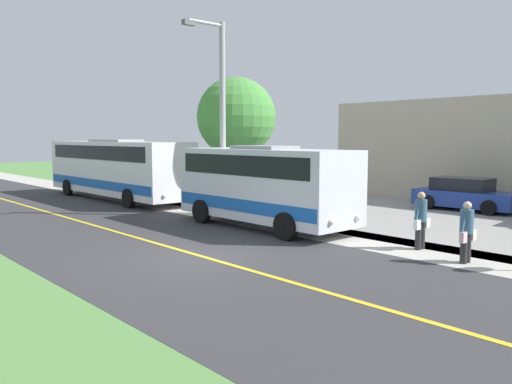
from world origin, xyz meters
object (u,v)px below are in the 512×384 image
(transit_bus_rear, at_px, (116,166))
(parked_car_near, at_px, (465,195))
(shuttle_bus_front, at_px, (265,183))
(street_light_pole, at_px, (220,111))
(pedestrian_with_bags, at_px, (467,230))
(pedestrian_waiting, at_px, (421,219))
(tree_curbside, at_px, (236,117))

(transit_bus_rear, xyz_separation_m, parked_car_near, (-9.69, 14.20, -1.04))
(shuttle_bus_front, distance_m, street_light_pole, 4.11)
(shuttle_bus_front, height_order, parked_car_near, shuttle_bus_front)
(shuttle_bus_front, xyz_separation_m, pedestrian_with_bags, (-0.19, 7.45, -0.76))
(transit_bus_rear, bearing_deg, parked_car_near, 124.31)
(pedestrian_waiting, bearing_deg, tree_curbside, -101.00)
(transit_bus_rear, xyz_separation_m, pedestrian_with_bags, (-0.17, 18.93, -0.87))
(pedestrian_waiting, distance_m, parked_car_near, 9.42)
(pedestrian_with_bags, distance_m, parked_car_near, 10.63)
(pedestrian_waiting, bearing_deg, street_light_pole, -87.36)
(tree_curbside, bearing_deg, pedestrian_waiting, 79.00)
(shuttle_bus_front, relative_size, transit_bus_rear, 0.64)
(street_light_pole, relative_size, parked_car_near, 1.75)
(transit_bus_rear, height_order, street_light_pole, street_light_pole)
(pedestrian_waiting, relative_size, street_light_pole, 0.22)
(transit_bus_rear, height_order, tree_curbside, tree_curbside)
(transit_bus_rear, height_order, pedestrian_waiting, transit_bus_rear)
(parked_car_near, bearing_deg, shuttle_bus_front, -15.67)
(transit_bus_rear, bearing_deg, street_light_pole, 92.58)
(transit_bus_rear, distance_m, pedestrian_waiting, 17.30)
(shuttle_bus_front, distance_m, parked_car_near, 10.13)
(shuttle_bus_front, bearing_deg, parked_car_near, 164.33)
(pedestrian_with_bags, distance_m, tree_curbside, 13.28)
(pedestrian_waiting, bearing_deg, pedestrian_with_bags, 69.77)
(pedestrian_with_bags, bearing_deg, parked_car_near, -153.58)
(tree_curbside, bearing_deg, pedestrian_with_bags, 77.73)
(street_light_pole, bearing_deg, transit_bus_rear, -87.42)
(shuttle_bus_front, distance_m, transit_bus_rear, 11.48)
(street_light_pole, bearing_deg, pedestrian_waiting, 92.64)
(parked_car_near, distance_m, tree_curbside, 10.93)
(shuttle_bus_front, height_order, pedestrian_waiting, shuttle_bus_front)
(pedestrian_waiting, distance_m, street_light_pole, 9.50)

